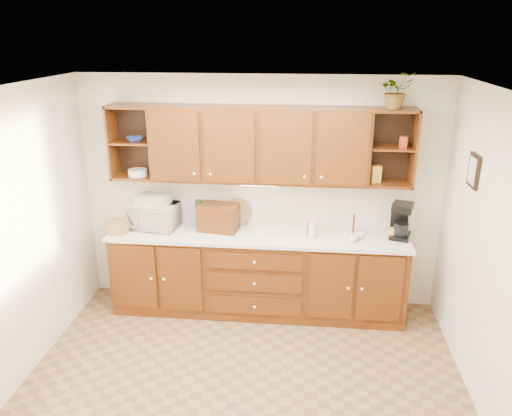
% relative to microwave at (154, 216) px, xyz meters
% --- Properties ---
extents(floor, '(4.00, 4.00, 0.00)m').
position_rel_microwave_xyz_m(floor, '(1.16, -1.50, -1.08)').
color(floor, olive).
rests_on(floor, ground).
extents(ceiling, '(4.00, 4.00, 0.00)m').
position_rel_microwave_xyz_m(ceiling, '(1.16, -1.50, 1.52)').
color(ceiling, white).
rests_on(ceiling, back_wall).
extents(back_wall, '(4.00, 0.00, 4.00)m').
position_rel_microwave_xyz_m(back_wall, '(1.16, 0.25, 0.22)').
color(back_wall, '#F1E6CB').
rests_on(back_wall, floor).
extents(left_wall, '(0.00, 3.50, 3.50)m').
position_rel_microwave_xyz_m(left_wall, '(-0.84, -1.50, 0.22)').
color(left_wall, '#F1E6CB').
rests_on(left_wall, floor).
extents(right_wall, '(0.00, 3.50, 3.50)m').
position_rel_microwave_xyz_m(right_wall, '(3.16, -1.50, 0.22)').
color(right_wall, '#F1E6CB').
rests_on(right_wall, floor).
extents(base_cabinets, '(3.20, 0.60, 0.90)m').
position_rel_microwave_xyz_m(base_cabinets, '(1.16, -0.05, -0.63)').
color(base_cabinets, '#371706').
rests_on(base_cabinets, floor).
extents(countertop, '(3.24, 0.64, 0.04)m').
position_rel_microwave_xyz_m(countertop, '(1.16, -0.06, -0.16)').
color(countertop, white).
rests_on(countertop, base_cabinets).
extents(upper_cabinets, '(3.20, 0.33, 0.80)m').
position_rel_microwave_xyz_m(upper_cabinets, '(1.17, 0.09, 0.81)').
color(upper_cabinets, '#371706').
rests_on(upper_cabinets, back_wall).
extents(undercabinet_light, '(0.40, 0.05, 0.02)m').
position_rel_microwave_xyz_m(undercabinet_light, '(1.16, 0.03, 0.39)').
color(undercabinet_light, white).
rests_on(undercabinet_light, upper_cabinets).
extents(framed_picture, '(0.03, 0.24, 0.30)m').
position_rel_microwave_xyz_m(framed_picture, '(3.14, -0.60, 0.77)').
color(framed_picture, black).
rests_on(framed_picture, right_wall).
extents(wicker_basket, '(0.26, 0.26, 0.13)m').
position_rel_microwave_xyz_m(wicker_basket, '(-0.36, -0.18, -0.08)').
color(wicker_basket, '#9C6B41').
rests_on(wicker_basket, countertop).
extents(microwave, '(0.55, 0.41, 0.28)m').
position_rel_microwave_xyz_m(microwave, '(0.00, 0.00, 0.00)').
color(microwave, silver).
rests_on(microwave, countertop).
extents(towel_stack, '(0.38, 0.32, 0.10)m').
position_rel_microwave_xyz_m(towel_stack, '(0.00, 0.00, 0.19)').
color(towel_stack, '#ECCF6F').
rests_on(towel_stack, microwave).
extents(wine_bottle, '(0.10, 0.10, 0.33)m').
position_rel_microwave_xyz_m(wine_bottle, '(0.50, 0.03, 0.03)').
color(wine_bottle, black).
rests_on(wine_bottle, countertop).
extents(woven_tray, '(0.32, 0.18, 0.31)m').
position_rel_microwave_xyz_m(woven_tray, '(0.91, 0.19, -0.13)').
color(woven_tray, '#9C6B41').
rests_on(woven_tray, countertop).
extents(bread_box, '(0.46, 0.33, 0.30)m').
position_rel_microwave_xyz_m(bread_box, '(0.72, 0.00, 0.01)').
color(bread_box, '#371706').
rests_on(bread_box, countertop).
extents(mug_tree, '(0.26, 0.25, 0.28)m').
position_rel_microwave_xyz_m(mug_tree, '(2.17, -0.10, -0.10)').
color(mug_tree, '#371706').
rests_on(mug_tree, countertop).
extents(canister_red, '(0.11, 0.11, 0.15)m').
position_rel_microwave_xyz_m(canister_red, '(1.74, -0.06, -0.06)').
color(canister_red, '#A02817').
rests_on(canister_red, countertop).
extents(canister_white, '(0.09, 0.09, 0.17)m').
position_rel_microwave_xyz_m(canister_white, '(1.74, -0.11, -0.05)').
color(canister_white, white).
rests_on(canister_white, countertop).
extents(canister_yellow, '(0.10, 0.10, 0.11)m').
position_rel_microwave_xyz_m(canister_yellow, '(2.59, -0.02, -0.09)').
color(canister_yellow, gold).
rests_on(canister_yellow, countertop).
extents(coffee_maker, '(0.27, 0.31, 0.38)m').
position_rel_microwave_xyz_m(coffee_maker, '(2.68, 0.01, 0.04)').
color(coffee_maker, black).
rests_on(coffee_maker, countertop).
extents(bowl_stack, '(0.24, 0.24, 0.05)m').
position_rel_microwave_xyz_m(bowl_stack, '(-0.18, 0.07, 0.84)').
color(bowl_stack, navy).
rests_on(bowl_stack, upper_cabinets).
extents(plate_stack, '(0.23, 0.23, 0.07)m').
position_rel_microwave_xyz_m(plate_stack, '(-0.17, 0.07, 0.47)').
color(plate_stack, white).
rests_on(plate_stack, upper_cabinets).
extents(pantry_box_yellow, '(0.12, 0.10, 0.18)m').
position_rel_microwave_xyz_m(pantry_box_yellow, '(2.38, 0.08, 0.53)').
color(pantry_box_yellow, gold).
rests_on(pantry_box_yellow, upper_cabinets).
extents(pantry_box_red, '(0.10, 0.09, 0.12)m').
position_rel_microwave_xyz_m(pantry_box_red, '(2.63, 0.05, 0.88)').
color(pantry_box_red, '#A02817').
rests_on(pantry_box_red, upper_cabinets).
extents(potted_plant, '(0.40, 0.38, 0.36)m').
position_rel_microwave_xyz_m(potted_plant, '(2.50, 0.03, 1.39)').
color(potted_plant, '#999999').
rests_on(potted_plant, upper_cabinets).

